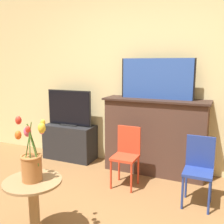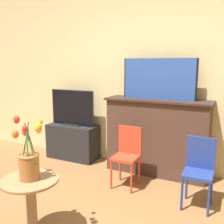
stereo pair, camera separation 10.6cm
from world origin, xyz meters
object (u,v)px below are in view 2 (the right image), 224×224
(tv_monitor, at_px, (72,108))
(chair_blue, at_px, (199,167))
(chair_red, at_px, (127,152))
(painting, at_px, (159,79))
(vase_tulips, at_px, (29,160))

(tv_monitor, relative_size, chair_blue, 1.02)
(chair_red, bearing_deg, painting, 67.64)
(tv_monitor, bearing_deg, vase_tulips, -66.24)
(chair_red, relative_size, vase_tulips, 1.39)
(painting, relative_size, tv_monitor, 1.31)
(painting, height_order, tv_monitor, painting)
(tv_monitor, xyz_separation_m, vase_tulips, (0.77, -1.74, -0.10))
(painting, relative_size, vase_tulips, 1.85)
(vase_tulips, bearing_deg, chair_blue, 43.89)
(chair_red, height_order, chair_blue, same)
(tv_monitor, height_order, chair_red, tv_monitor)
(tv_monitor, bearing_deg, chair_red, -23.87)
(chair_red, height_order, vase_tulips, vase_tulips)
(tv_monitor, distance_m, vase_tulips, 1.91)
(tv_monitor, bearing_deg, chair_blue, -17.08)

